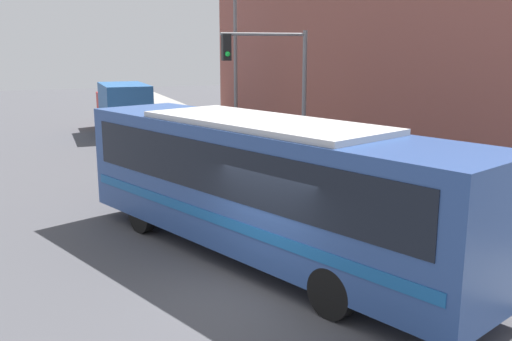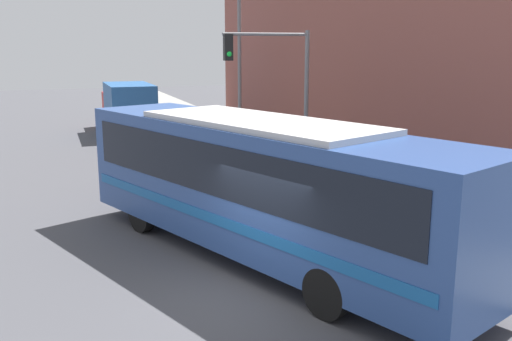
% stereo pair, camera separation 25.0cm
% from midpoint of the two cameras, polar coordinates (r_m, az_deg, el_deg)
% --- Properties ---
extents(ground_plane, '(120.00, 120.00, 0.00)m').
position_cam_midpoint_polar(ground_plane, '(11.92, 0.53, -12.28)').
color(ground_plane, '#47474C').
extents(sidewalk, '(3.06, 70.00, 0.13)m').
position_cam_midpoint_polar(sidewalk, '(32.09, -1.81, 3.58)').
color(sidewalk, gray).
rests_on(sidewalk, ground_plane).
extents(building_facade, '(6.00, 25.95, 9.04)m').
position_cam_midpoint_polar(building_facade, '(28.07, 11.09, 11.23)').
color(building_facade, brown).
rests_on(building_facade, ground_plane).
extents(city_bus, '(6.54, 11.64, 3.34)m').
position_cam_midpoint_polar(city_bus, '(13.28, 0.87, -0.89)').
color(city_bus, '#2D4C8C').
rests_on(city_bus, ground_plane).
extents(delivery_truck, '(2.40, 6.81, 2.88)m').
position_cam_midpoint_polar(delivery_truck, '(33.84, -12.49, 6.33)').
color(delivery_truck, '#265999').
rests_on(delivery_truck, ground_plane).
extents(fire_hydrant, '(0.26, 0.36, 0.78)m').
position_cam_midpoint_polar(fire_hydrant, '(17.64, 11.14, -2.49)').
color(fire_hydrant, gold).
rests_on(fire_hydrant, sidewalk).
extents(traffic_light_pole, '(3.28, 0.35, 5.38)m').
position_cam_midpoint_polar(traffic_light_pole, '(20.78, 2.63, 9.20)').
color(traffic_light_pole, slate).
rests_on(traffic_light_pole, sidewalk).
extents(parking_meter, '(0.14, 0.14, 1.32)m').
position_cam_midpoint_polar(parking_meter, '(21.66, 4.72, 1.84)').
color(parking_meter, slate).
rests_on(parking_meter, sidewalk).
extents(street_lamp, '(2.67, 0.28, 7.65)m').
position_cam_midpoint_polar(street_lamp, '(28.73, -2.06, 11.74)').
color(street_lamp, slate).
rests_on(street_lamp, sidewalk).
extents(pedestrian_near_corner, '(0.34, 0.34, 1.64)m').
position_cam_midpoint_polar(pedestrian_near_corner, '(19.14, 13.70, -0.07)').
color(pedestrian_near_corner, slate).
rests_on(pedestrian_near_corner, sidewalk).
extents(pedestrian_mid_block, '(0.34, 0.34, 1.68)m').
position_cam_midpoint_polar(pedestrian_mid_block, '(21.59, 7.25, 1.65)').
color(pedestrian_mid_block, slate).
rests_on(pedestrian_mid_block, sidewalk).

